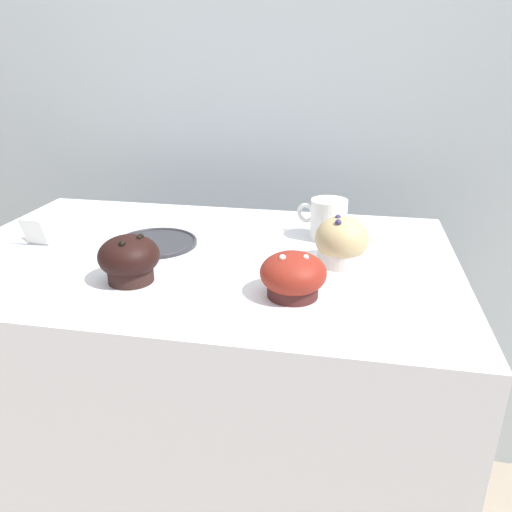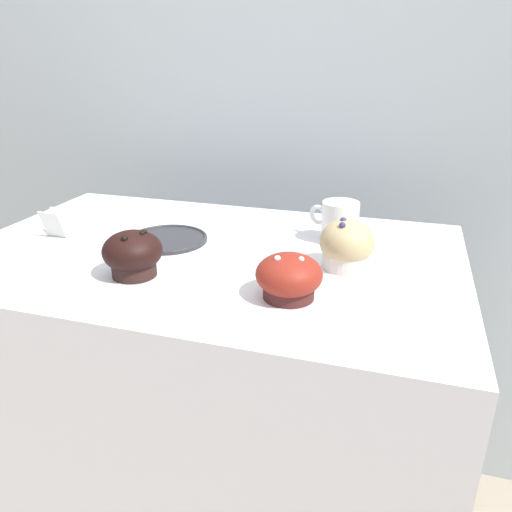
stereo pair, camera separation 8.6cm
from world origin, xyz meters
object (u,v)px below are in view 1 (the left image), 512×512
Objects in this scene: muffin_front_center at (341,244)px; muffin_back_left at (293,276)px; serving_plate at (156,242)px; coffee_cup at (328,218)px; muffin_back_right at (129,259)px.

muffin_front_center reaches higher than muffin_back_left.
muffin_back_left is at bearing -30.47° from serving_plate.
coffee_cup is 0.65× the size of serving_plate.
muffin_front_center is 0.59× the size of serving_plate.
muffin_back_left is at bearing -0.76° from muffin_back_right.
muffin_back_right reaches higher than serving_plate.
coffee_cup is at bearing 103.41° from muffin_front_center.
coffee_cup is at bearing 82.14° from muffin_back_left.
muffin_back_left reaches higher than serving_plate.
serving_plate is (-0.35, -0.10, -0.04)m from coffee_cup.
muffin_front_center is at bearing 63.60° from muffin_back_left.
muffin_back_left is 0.29m from muffin_back_right.
muffin_back_left is (-0.07, -0.15, -0.01)m from muffin_front_center.
muffin_back_right is at bearing -82.48° from serving_plate.
serving_plate is (-0.02, 0.18, -0.04)m from muffin_back_right.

